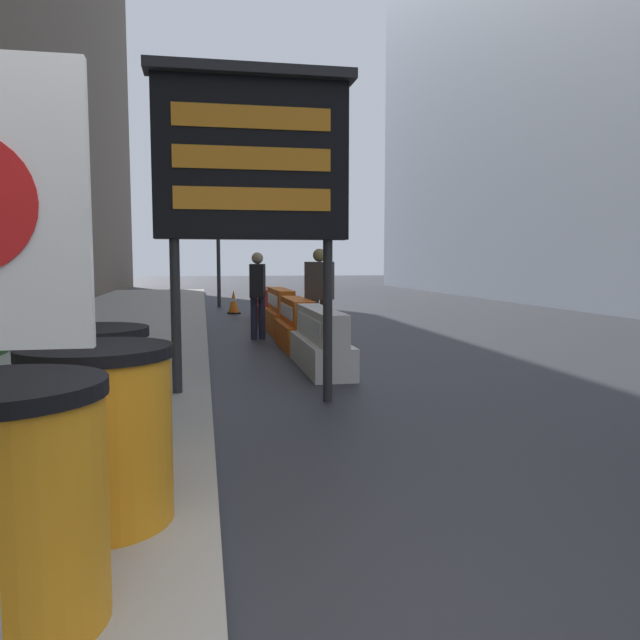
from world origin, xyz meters
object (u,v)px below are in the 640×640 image
(barrel_drum_foreground, at_px, (1,505))
(traffic_light_near_curb, at_px, (218,221))
(jersey_barrier_red_striped, at_px, (268,306))
(traffic_cone_mid, at_px, (234,302))
(jersey_barrier_orange_far, at_px, (297,326))
(barrel_drum_back, at_px, (90,397))
(message_board, at_px, (252,160))
(jersey_barrier_white, at_px, (321,343))
(pedestrian_worker, at_px, (319,289))
(pedestrian_passerby, at_px, (258,288))
(barrel_drum_middle, at_px, (98,434))
(traffic_cone_near, at_px, (312,310))
(jersey_barrier_orange_near, at_px, (281,313))

(barrel_drum_foreground, relative_size, traffic_light_near_curb, 0.24)
(jersey_barrier_red_striped, bearing_deg, traffic_cone_mid, 107.93)
(barrel_drum_foreground, relative_size, jersey_barrier_orange_far, 0.50)
(barrel_drum_back, distance_m, traffic_light_near_curb, 16.22)
(message_board, height_order, jersey_barrier_white, message_board)
(jersey_barrier_orange_far, relative_size, traffic_light_near_curb, 0.48)
(jersey_barrier_orange_far, bearing_deg, barrel_drum_back, -109.89)
(pedestrian_worker, xyz_separation_m, pedestrian_passerby, (-0.96, 1.23, -0.03))
(message_board, xyz_separation_m, pedestrian_passerby, (0.52, 5.43, -1.53))
(jersey_barrier_orange_far, bearing_deg, jersey_barrier_red_striped, 90.00)
(pedestrian_worker, bearing_deg, jersey_barrier_red_striped, 132.98)
(barrel_drum_middle, height_order, traffic_cone_mid, barrel_drum_middle)
(barrel_drum_foreground, height_order, traffic_light_near_curb, traffic_light_near_curb)
(message_board, xyz_separation_m, traffic_cone_near, (2.03, 8.11, -2.17))
(jersey_barrier_red_striped, relative_size, traffic_light_near_curb, 0.56)
(barrel_drum_foreground, bearing_deg, message_board, 72.96)
(jersey_barrier_orange_near, xyz_separation_m, traffic_light_near_curb, (-1.07, 7.34, 2.36))
(pedestrian_worker, height_order, pedestrian_passerby, pedestrian_worker)
(message_board, relative_size, jersey_barrier_orange_far, 1.87)
(barrel_drum_back, bearing_deg, jersey_barrier_white, 61.17)
(message_board, distance_m, jersey_barrier_red_striped, 9.40)
(message_board, bearing_deg, barrel_drum_middle, -108.45)
(barrel_drum_foreground, distance_m, jersey_barrier_orange_near, 10.75)
(jersey_barrier_orange_far, bearing_deg, pedestrian_passerby, 114.15)
(jersey_barrier_orange_near, distance_m, pedestrian_passerby, 1.30)
(traffic_cone_near, bearing_deg, jersey_barrier_orange_near, -119.77)
(barrel_drum_middle, relative_size, traffic_cone_near, 1.31)
(jersey_barrier_white, relative_size, jersey_barrier_red_striped, 1.03)
(barrel_drum_foreground, relative_size, barrel_drum_back, 1.00)
(jersey_barrier_orange_far, height_order, traffic_light_near_curb, traffic_light_near_curb)
(jersey_barrier_white, bearing_deg, jersey_barrier_red_striped, 90.00)
(pedestrian_passerby, bearing_deg, message_board, 6.05)
(barrel_drum_back, bearing_deg, jersey_barrier_red_striped, 78.42)
(barrel_drum_back, relative_size, traffic_light_near_curb, 0.24)
(barrel_drum_back, xyz_separation_m, traffic_cone_near, (3.27, 10.34, -0.27))
(traffic_cone_near, relative_size, pedestrian_worker, 0.41)
(barrel_drum_middle, bearing_deg, traffic_cone_mid, 84.50)
(message_board, distance_m, traffic_cone_near, 8.64)
(barrel_drum_middle, relative_size, jersey_barrier_white, 0.41)
(jersey_barrier_orange_far, bearing_deg, pedestrian_worker, 2.81)
(pedestrian_passerby, bearing_deg, barrel_drum_foreground, 0.99)
(jersey_barrier_orange_near, bearing_deg, barrel_drum_foreground, -102.46)
(barrel_drum_back, relative_size, jersey_barrier_white, 0.41)
(jersey_barrier_orange_far, bearing_deg, traffic_light_near_curb, 96.35)
(barrel_drum_back, height_order, pedestrian_worker, pedestrian_worker)
(barrel_drum_back, relative_size, message_board, 0.27)
(message_board, height_order, pedestrian_worker, message_board)
(barrel_drum_foreground, xyz_separation_m, jersey_barrier_orange_far, (2.32, 8.22, -0.24))
(jersey_barrier_white, xyz_separation_m, jersey_barrier_orange_near, (0.00, 4.47, 0.03))
(message_board, xyz_separation_m, traffic_cone_mid, (0.35, 11.35, -2.18))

